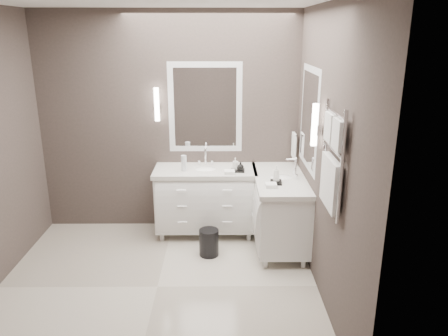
{
  "coord_description": "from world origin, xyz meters",
  "views": [
    {
      "loc": [
        0.64,
        -3.81,
        2.45
      ],
      "look_at": [
        0.67,
        0.7,
        1.02
      ],
      "focal_mm": 35.0,
      "sensor_mm": 36.0,
      "label": 1
    }
  ],
  "objects_px": {
    "vanity_right": "(280,207)",
    "towel_ladder": "(332,165)",
    "vanity_back": "(206,197)",
    "waste_bin": "(209,242)"
  },
  "relations": [
    {
      "from": "vanity_back",
      "to": "vanity_right",
      "type": "bearing_deg",
      "value": -20.38
    },
    {
      "from": "vanity_back",
      "to": "vanity_right",
      "type": "xyz_separation_m",
      "value": [
        0.88,
        -0.33,
        0.0
      ]
    },
    {
      "from": "vanity_right",
      "to": "towel_ladder",
      "type": "relative_size",
      "value": 1.38
    },
    {
      "from": "vanity_right",
      "to": "vanity_back",
      "type": "bearing_deg",
      "value": 159.62
    },
    {
      "from": "towel_ladder",
      "to": "vanity_back",
      "type": "bearing_deg",
      "value": 124.1
    },
    {
      "from": "vanity_right",
      "to": "waste_bin",
      "type": "relative_size",
      "value": 4.0
    },
    {
      "from": "waste_bin",
      "to": "vanity_back",
      "type": "bearing_deg",
      "value": 95.17
    },
    {
      "from": "vanity_back",
      "to": "vanity_right",
      "type": "distance_m",
      "value": 0.93
    },
    {
      "from": "vanity_back",
      "to": "waste_bin",
      "type": "height_order",
      "value": "vanity_back"
    },
    {
      "from": "vanity_back",
      "to": "vanity_right",
      "type": "relative_size",
      "value": 1.0
    }
  ]
}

